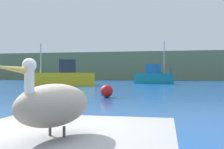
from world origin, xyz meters
The scene contains 5 objects.
hillside_backdrop centered at (0.00, 65.96, 3.16)m, with size 140.00×17.39×6.32m, color #6B7A51.
pelican centered at (0.04, -0.53, 0.99)m, with size 0.77×1.39×0.81m.
fishing_boat_teal centered at (-0.62, 35.09, 0.97)m, with size 5.46×3.57×5.79m.
fishing_boat_yellow centered at (-10.68, 26.85, 0.98)m, with size 7.81×5.00×4.78m.
mooring_buoy centered at (-2.12, 11.90, 0.35)m, with size 0.71×0.71×0.71m, color red.
Camera 1 is at (1.20, -3.21, 1.31)m, focal length 44.33 mm.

